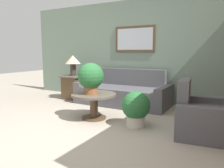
{
  "coord_description": "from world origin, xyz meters",
  "views": [
    {
      "loc": [
        2.12,
        -2.44,
        1.26
      ],
      "look_at": [
        -0.17,
        1.71,
        0.58
      ],
      "focal_mm": 35.0,
      "sensor_mm": 36.0,
      "label": 1
    }
  ],
  "objects": [
    {
      "name": "potted_plant_on_table",
      "position": [
        -0.18,
        0.91,
        0.81
      ],
      "size": [
        0.49,
        0.49,
        0.59
      ],
      "color": "brown",
      "rests_on": "coffee_table"
    },
    {
      "name": "couch_main",
      "position": [
        -0.18,
        2.31,
        0.27
      ],
      "size": [
        2.25,
        0.98,
        0.85
      ],
      "color": "#4C4C51",
      "rests_on": "ground_plane"
    },
    {
      "name": "ground_plane",
      "position": [
        0.0,
        0.0,
        0.0
      ],
      "size": [
        20.0,
        20.0,
        0.0
      ],
      "primitive_type": "plane",
      "color": "gray"
    },
    {
      "name": "table_lamp",
      "position": [
        -1.64,
        2.21,
        1.02
      ],
      "size": [
        0.42,
        0.42,
        0.55
      ],
      "color": "#2D2823",
      "rests_on": "side_table"
    },
    {
      "name": "potted_plant_floor",
      "position": [
        0.73,
        0.93,
        0.33
      ],
      "size": [
        0.49,
        0.49,
        0.61
      ],
      "color": "beige",
      "rests_on": "ground_plane"
    },
    {
      "name": "armchair",
      "position": [
        1.83,
        1.09,
        0.27
      ],
      "size": [
        1.01,
        1.08,
        0.85
      ],
      "rotation": [
        0.0,
        0.0,
        1.68
      ],
      "color": "#4C4C51",
      "rests_on": "ground_plane"
    },
    {
      "name": "side_table",
      "position": [
        -1.64,
        2.21,
        0.33
      ],
      "size": [
        0.56,
        0.56,
        0.64
      ],
      "color": "#4C3823",
      "rests_on": "ground_plane"
    },
    {
      "name": "coffee_table",
      "position": [
        -0.15,
        0.96,
        0.35
      ],
      "size": [
        0.85,
        0.85,
        0.49
      ],
      "color": "#4C3823",
      "rests_on": "ground_plane"
    },
    {
      "name": "wall_back",
      "position": [
        -0.0,
        2.89,
        1.31
      ],
      "size": [
        6.91,
        0.09,
        2.6
      ],
      "color": "slate",
      "rests_on": "ground_plane"
    }
  ]
}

